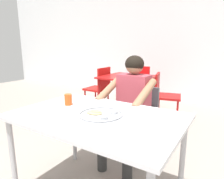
% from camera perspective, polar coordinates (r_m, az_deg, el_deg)
% --- Properties ---
extents(back_wall, '(12.00, 0.12, 3.40)m').
position_cam_1_polar(back_wall, '(4.87, 21.37, 16.52)').
color(back_wall, white).
rests_on(back_wall, ground).
extents(table_foreground, '(1.30, 0.85, 0.76)m').
position_cam_1_polar(table_foreground, '(1.58, -4.38, -9.56)').
color(table_foreground, silver).
rests_on(table_foreground, ground).
extents(thali_tray, '(0.34, 0.34, 0.03)m').
position_cam_1_polar(thali_tray, '(1.54, -3.18, -6.95)').
color(thali_tray, '#B7BABF').
rests_on(thali_tray, table_foreground).
extents(drinking_cup, '(0.07, 0.07, 0.10)m').
position_cam_1_polar(drinking_cup, '(1.83, -12.38, -2.72)').
color(drinking_cup, '#D84C19').
rests_on(drinking_cup, table_foreground).
extents(chair_foreground, '(0.43, 0.41, 0.81)m').
position_cam_1_polar(chair_foreground, '(2.40, 7.45, -7.31)').
color(chair_foreground, '#3F3F44').
rests_on(chair_foreground, ground).
extents(diner_foreground, '(0.49, 0.56, 1.18)m').
position_cam_1_polar(diner_foreground, '(2.14, 5.10, -3.25)').
color(diner_foreground, '#323232').
rests_on(diner_foreground, ground).
extents(table_background_red, '(0.91, 0.87, 0.72)m').
position_cam_1_polar(table_background_red, '(3.75, 4.50, 2.57)').
color(table_background_red, '#B71414').
rests_on(table_background_red, ground).
extents(chair_red_left, '(0.41, 0.44, 0.86)m').
position_cam_1_polar(chair_red_left, '(4.06, -3.47, 1.18)').
color(chair_red_left, '#B61512').
rests_on(chair_red_left, ground).
extents(chair_red_right, '(0.50, 0.51, 0.82)m').
position_cam_1_polar(chair_red_right, '(3.56, 14.51, -0.97)').
color(chair_red_right, '#A61313').
rests_on(chair_red_right, ground).
extents(chair_red_far, '(0.41, 0.39, 0.88)m').
position_cam_1_polar(chair_red_far, '(4.26, 8.69, 1.74)').
color(chair_red_far, red).
rests_on(chair_red_far, ground).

